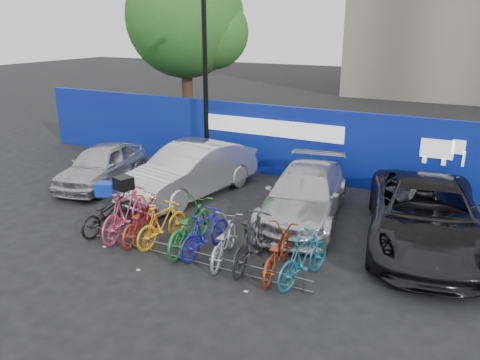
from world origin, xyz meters
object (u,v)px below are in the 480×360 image
Objects in this scene: bike_1 at (126,212)px; bike_7 at (251,241)px; bike_0 at (108,213)px; lamppost at (205,77)px; bike_8 at (277,252)px; tree at (190,21)px; bike_4 at (189,226)px; car_1 at (191,170)px; car_3 at (425,215)px; bike_6 at (223,241)px; bike_rack at (191,256)px; bike_3 at (162,224)px; bike_9 at (304,258)px; car_0 at (102,165)px; car_2 at (304,195)px; bike_5 at (205,233)px; bike_2 at (140,220)px.

bike_1 reaches higher than bike_7.
bike_7 reaches higher than bike_0.
lamppost reaches higher than bike_8.
tree is 12.75m from bike_4.
car_1 is at bearing -64.49° from bike_4.
bike_0 is (-7.11, -2.76, -0.28)m from car_3.
bike_rack is at bearing 23.25° from bike_6.
bike_3 is 0.94× the size of bike_9.
bike_8 is at bearing -31.79° from car_0.
bike_8 is at bearing 172.69° from bike_1.
car_0 is (1.36, -7.52, -4.42)m from tree.
car_2 is 2.32× the size of bike_1.
car_0 is 0.70× the size of car_3.
bike_1 reaches higher than bike_rack.
car_2 is 0.86× the size of car_3.
bike_4 reaches higher than bike_9.
bike_7 is (1.16, -0.04, 0.07)m from bike_5.
bike_7 is at bearing 173.30° from bike_1.
bike_6 is at bearing -6.08° from bike_8.
bike_2 is 0.92× the size of bike_7.
bike_0 is 0.92× the size of bike_7.
car_2 is at bearing -87.36° from bike_8.
car_0 is 3.14m from car_1.
bike_0 is at bearing -153.30° from car_2.
bike_9 is at bearing 165.55° from bike_6.
bike_7 is (3.55, -3.13, -0.19)m from car_1.
car_2 is 2.24× the size of bike_4.
car_1 reaches higher than bike_1.
bike_1 reaches higher than bike_9.
car_1 reaches higher than car_2.
lamppost is 8.00m from bike_8.
bike_2 is 0.85× the size of bike_4.
tree is 2.04× the size of car_0.
car_1 is at bearing -20.37° from bike_9.
lamppost is at bearing 40.88° from car_0.
lamppost is 6.20m from bike_0.
bike_rack is 2.79× the size of bike_1.
tree is 4.38× the size of bike_6.
car_1 is (-2.32, 3.61, 0.61)m from bike_rack.
car_1 reaches higher than bike_rack.
bike_0 is 1.02× the size of bike_9.
car_2 is at bearing -29.43° from lamppost.
car_2 is 2.40× the size of bike_7.
bike_2 is (0.58, -3.13, -0.31)m from car_1.
car_0 is at bearing -23.56° from bike_3.
bike_rack is 3.05× the size of bike_8.
car_3 reaches higher than car_2.
bike_3 is (2.10, -5.50, -2.77)m from lamppost.
bike_9 is at bearing 171.62° from bike_7.
tree is 4.71× the size of bike_3.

